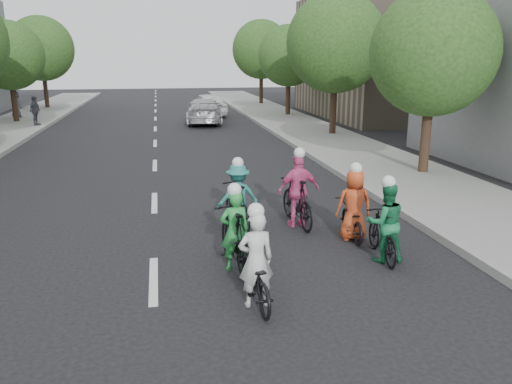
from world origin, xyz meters
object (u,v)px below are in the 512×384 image
object	(u,v)px
cyclist_1	(255,271)
cyclist_2	(298,197)
spectator_2	(16,104)
follow_car_trail	(208,104)
cyclist_5	(353,212)
cyclist_4	(384,228)
spectator_1	(35,110)
follow_car_lead	(205,111)
cyclist_0	(238,200)
cyclist_3	(234,236)

from	to	relation	value
cyclist_1	cyclist_2	size ratio (longest dim) A/B	0.89
cyclist_2	spectator_2	distance (m)	26.52
cyclist_2	follow_car_trail	world-z (taller)	cyclist_2
cyclist_5	spectator_2	size ratio (longest dim) A/B	1.00
cyclist_4	spectator_2	xyz separation A→B (m)	(-13.05, 25.97, 0.36)
cyclist_4	follow_car_trail	bearing A→B (deg)	-82.08
cyclist_4	spectator_1	bearing A→B (deg)	-57.00
spectator_1	cyclist_4	bearing A→B (deg)	-137.58
cyclist_4	follow_car_trail	distance (m)	26.06
cyclist_4	follow_car_lead	xyz separation A→B (m)	(-1.41, 21.79, 0.11)
cyclist_1	follow_car_trail	world-z (taller)	cyclist_1
cyclist_2	follow_car_trail	bearing A→B (deg)	-95.74
cyclist_0	follow_car_trail	xyz separation A→B (m)	(1.64, 23.60, 0.13)
cyclist_0	follow_car_trail	size ratio (longest dim) A/B	0.40
cyclist_3	spectator_2	bearing A→B (deg)	-74.62
cyclist_1	cyclist_2	xyz separation A→B (m)	(1.70, 3.60, 0.14)
cyclist_2	spectator_2	xyz separation A→B (m)	(-11.98, 23.65, 0.31)
cyclist_0	follow_car_trail	distance (m)	23.66
cyclist_2	follow_car_lead	xyz separation A→B (m)	(-0.34, 19.48, 0.06)
cyclist_1	follow_car_lead	size ratio (longest dim) A/B	0.34
follow_car_lead	cyclist_1	bearing A→B (deg)	93.00
follow_car_lead	cyclist_3	bearing A→B (deg)	92.49
follow_car_trail	cyclist_5	bearing A→B (deg)	82.70
cyclist_3	cyclist_4	size ratio (longest dim) A/B	1.15
cyclist_3	spectator_2	world-z (taller)	spectator_2
follow_car_lead	spectator_1	bearing A→B (deg)	7.61
cyclist_3	cyclist_4	distance (m)	2.88
cyclist_5	follow_car_trail	world-z (taller)	cyclist_5
cyclist_3	cyclist_5	distance (m)	2.94
cyclist_4	cyclist_0	bearing A→B (deg)	-38.77
spectator_2	cyclist_2	bearing A→B (deg)	-135.85
cyclist_4	follow_car_trail	world-z (taller)	cyclist_4
cyclist_5	cyclist_1	bearing A→B (deg)	50.10
spectator_1	cyclist_2	bearing A→B (deg)	-137.33
cyclist_5	spectator_2	distance (m)	27.89
cyclist_3	spectator_1	distance (m)	22.89
follow_car_lead	cyclist_5	bearing A→B (deg)	99.91
spectator_2	cyclist_1	bearing A→B (deg)	-142.04
cyclist_1	follow_car_lead	distance (m)	23.12
spectator_2	follow_car_lead	bearing A→B (deg)	-92.44
follow_car_lead	spectator_2	world-z (taller)	spectator_2
cyclist_3	follow_car_lead	size ratio (longest dim) A/B	0.38
cyclist_1	cyclist_4	world-z (taller)	cyclist_4
follow_car_trail	spectator_1	distance (m)	11.07
cyclist_2	spectator_1	bearing A→B (deg)	-68.00
cyclist_3	follow_car_lead	xyz separation A→B (m)	(1.47, 21.62, 0.13)
cyclist_0	cyclist_3	world-z (taller)	cyclist_0
cyclist_0	cyclist_2	xyz separation A→B (m)	(1.39, -0.13, 0.04)
cyclist_5	follow_car_trail	distance (m)	24.80
cyclist_1	cyclist_5	world-z (taller)	cyclist_5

